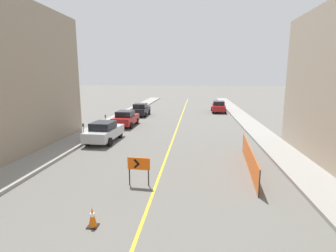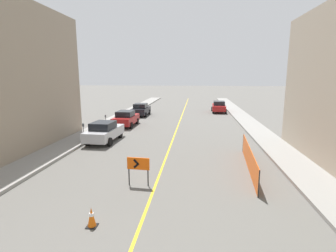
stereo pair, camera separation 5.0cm
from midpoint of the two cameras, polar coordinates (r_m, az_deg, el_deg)
The scene contains 12 objects.
lane_stripe at distance 27.76m, azimuth 2.35°, elevation 0.34°, with size 0.12×66.02×0.01m.
sidewalk_left at distance 29.21m, azimuth -12.53°, elevation 0.77°, with size 2.20×66.02×0.17m.
sidewalk_right at distance 28.27m, azimuth 17.73°, elevation 0.19°, with size 2.20×66.02×0.17m.
traffic_cone_fourth at distance 9.70m, azimuth -16.15°, elevation -18.52°, with size 0.36×0.36×0.70m.
arrow_barricade_primary at distance 12.31m, azimuth -6.39°, elevation -8.48°, with size 1.06×0.14×1.34m.
safety_mesh_fence at distance 15.05m, azimuth 17.36°, elevation -6.80°, with size 0.60×7.00×1.22m.
parked_car_curb_near at distance 20.92m, azimuth -13.66°, elevation -1.19°, with size 2.01×4.38×1.59m.
parked_car_curb_mid at distance 27.05m, azimuth -9.11°, elevation 1.64°, with size 1.94×4.34×1.59m.
parked_car_curb_far at distance 34.08m, azimuth -5.88°, elevation 3.59°, with size 1.93×4.31×1.59m.
parked_car_opposite_side at distance 37.88m, azimuth 11.03°, elevation 4.16°, with size 2.00×4.38×1.59m.
parking_meter_near_curb at distance 21.11m, azimuth -17.90°, elevation -0.44°, with size 0.12×0.11×1.33m.
parking_meter_far_curb at distance 25.70m, azimuth -13.38°, elevation 1.61°, with size 0.12×0.11×1.26m.
Camera 2 is at (1.82, 5.77, 5.02)m, focal length 28.00 mm.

